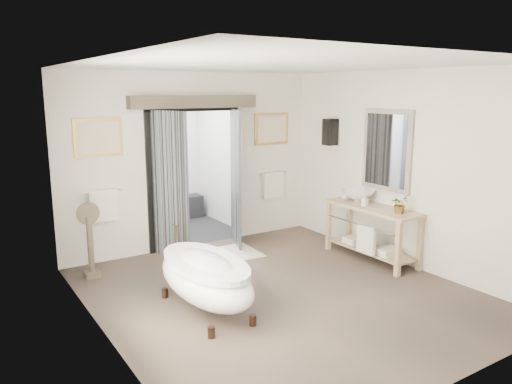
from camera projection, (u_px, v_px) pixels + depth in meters
ground_plane at (281, 294)px, 6.50m from camera, size 5.00×5.00×0.00m
room_shell at (286, 153)px, 6.01m from camera, size 4.52×5.02×2.91m
shower_room at (160, 180)px, 9.60m from camera, size 2.22×2.01×2.51m
back_wall_dressing at (199, 155)px, 8.09m from camera, size 3.82×0.78×2.52m
clawfoot_tub at (205, 277)px, 5.91m from camera, size 0.80×1.79×0.87m
vanity at (371, 228)px, 7.71m from camera, size 0.57×1.60×0.85m
pedestal_mirror at (90, 245)px, 7.00m from camera, size 0.32×0.21×1.09m
rug at (222, 255)px, 8.00m from camera, size 1.25×0.87×0.01m
slippers at (217, 253)px, 7.99m from camera, size 0.38×0.28×0.05m
basin at (358, 196)px, 7.99m from camera, size 0.70×0.70×0.18m
plant at (400, 204)px, 7.21m from camera, size 0.28×0.25×0.28m
soap_bottle_a at (365, 200)px, 7.67m from camera, size 0.08×0.09×0.18m
soap_bottle_b at (345, 194)px, 8.13m from camera, size 0.19×0.19×0.18m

